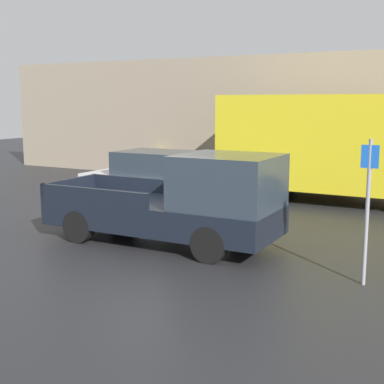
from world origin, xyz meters
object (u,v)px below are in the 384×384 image
(parking_sign, at_px, (368,205))
(newspaper_box, at_px, (159,163))
(delivery_truck, at_px, (326,145))
(pickup_truck, at_px, (183,203))
(car, at_px, (156,179))

(parking_sign, relative_size, newspaper_box, 2.28)
(delivery_truck, bearing_deg, parking_sign, -70.77)
(pickup_truck, bearing_deg, car, 129.70)
(pickup_truck, height_order, car, pickup_truck)
(car, height_order, delivery_truck, delivery_truck)
(pickup_truck, distance_m, parking_sign, 4.21)
(pickup_truck, bearing_deg, parking_sign, -10.72)
(car, xyz_separation_m, delivery_truck, (4.33, 3.49, 0.97))
(car, xyz_separation_m, newspaper_box, (-3.63, 6.02, -0.29))
(car, height_order, newspaper_box, car)
(pickup_truck, height_order, delivery_truck, delivery_truck)
(delivery_truck, distance_m, newspaper_box, 8.45)
(car, relative_size, delivery_truck, 0.59)
(delivery_truck, bearing_deg, pickup_truck, -101.15)
(pickup_truck, relative_size, delivery_truck, 0.73)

